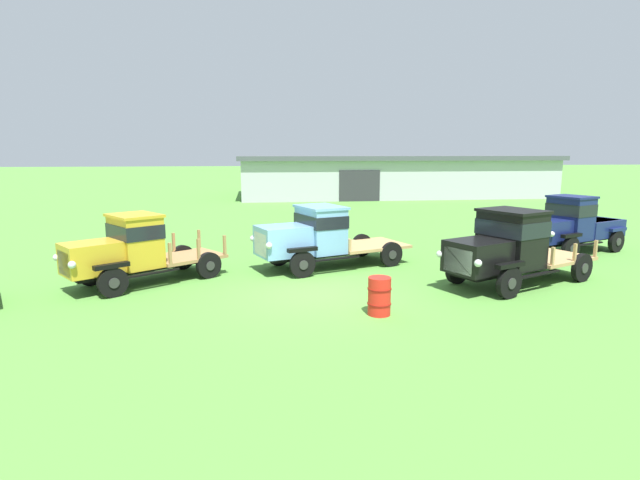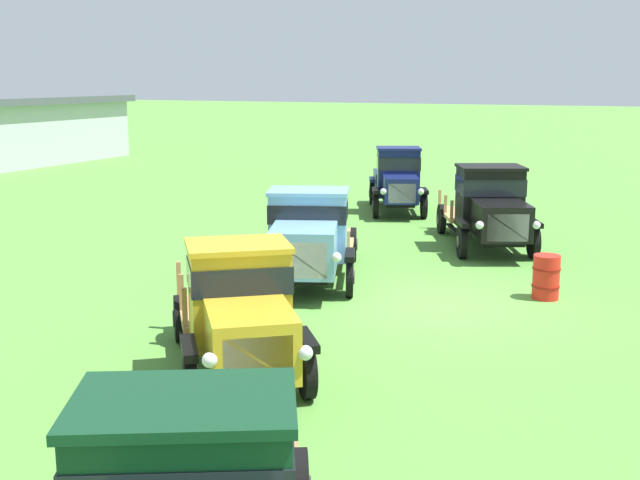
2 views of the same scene
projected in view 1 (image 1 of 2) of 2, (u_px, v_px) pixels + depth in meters
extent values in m
plane|color=#518E38|center=(316.00, 294.00, 13.70)|extent=(240.00, 240.00, 0.00)
cube|color=#B2B7BC|center=(392.00, 178.00, 43.73)|extent=(25.99, 9.35, 3.12)
cube|color=#474C51|center=(393.00, 158.00, 43.42)|extent=(26.59, 10.15, 0.36)
cube|color=#2D2D33|center=(360.00, 186.00, 38.69)|extent=(3.20, 0.08, 2.40)
cylinder|color=black|center=(113.00, 282.00, 13.30)|extent=(0.75, 0.61, 0.81)
cylinder|color=#2D2D2D|center=(114.00, 283.00, 13.23)|extent=(0.25, 0.19, 0.28)
cylinder|color=black|center=(91.00, 272.00, 14.46)|extent=(0.75, 0.61, 0.81)
cylinder|color=#2D2D2D|center=(89.00, 271.00, 14.53)|extent=(0.25, 0.19, 0.28)
cylinder|color=black|center=(209.00, 265.00, 15.30)|extent=(0.75, 0.61, 0.81)
cylinder|color=#2D2D2D|center=(211.00, 266.00, 15.23)|extent=(0.25, 0.19, 0.28)
cylinder|color=black|center=(182.00, 257.00, 16.46)|extent=(0.75, 0.61, 0.81)
cylinder|color=#2D2D2D|center=(181.00, 257.00, 16.53)|extent=(0.25, 0.19, 0.28)
cube|color=black|center=(148.00, 266.00, 14.79)|extent=(3.94, 3.22, 0.12)
cube|color=gold|center=(92.00, 258.00, 13.64)|extent=(1.84, 1.78, 0.86)
cube|color=silver|center=(65.00, 263.00, 13.17)|extent=(0.58, 0.76, 0.65)
sphere|color=silver|center=(72.00, 265.00, 12.72)|extent=(0.20, 0.20, 0.20)
sphere|color=silver|center=(57.00, 258.00, 13.59)|extent=(0.20, 0.20, 0.20)
cube|color=black|center=(112.00, 266.00, 13.22)|extent=(0.87, 0.71, 0.12)
cube|color=black|center=(89.00, 257.00, 14.38)|extent=(0.87, 0.71, 0.12)
cube|color=gold|center=(136.00, 242.00, 14.45)|extent=(1.73, 1.81, 1.45)
cube|color=black|center=(135.00, 231.00, 14.39)|extent=(1.79, 1.86, 0.41)
cube|color=gold|center=(134.00, 215.00, 14.31)|extent=(1.86, 1.93, 0.08)
cube|color=black|center=(154.00, 273.00, 14.09)|extent=(1.32, 1.02, 0.05)
cube|color=black|center=(130.00, 264.00, 15.23)|extent=(1.32, 1.02, 0.05)
cube|color=#9E7547|center=(186.00, 257.00, 15.64)|extent=(2.63, 2.54, 0.10)
cube|color=#9E7547|center=(170.00, 253.00, 14.39)|extent=(0.11, 0.11, 0.62)
cube|color=#9E7547|center=(146.00, 246.00, 15.50)|extent=(0.11, 0.11, 0.62)
cube|color=#9E7547|center=(198.00, 249.00, 15.02)|extent=(0.11, 0.11, 0.62)
cube|color=#9E7547|center=(174.00, 242.00, 16.13)|extent=(0.11, 0.11, 0.62)
cube|color=#9E7547|center=(225.00, 245.00, 15.65)|extent=(0.11, 0.11, 0.62)
cube|color=#9E7547|center=(199.00, 239.00, 16.76)|extent=(0.11, 0.11, 0.62)
cylinder|color=black|center=(303.00, 264.00, 15.34)|extent=(0.84, 0.42, 0.84)
cylinder|color=#2D2D2D|center=(304.00, 265.00, 15.27)|extent=(0.29, 0.13, 0.29)
cylinder|color=black|center=(279.00, 254.00, 16.98)|extent=(0.84, 0.42, 0.84)
cylinder|color=#2D2D2D|center=(278.00, 253.00, 17.05)|extent=(0.29, 0.13, 0.29)
cylinder|color=black|center=(391.00, 254.00, 16.85)|extent=(0.84, 0.42, 0.84)
cylinder|color=#2D2D2D|center=(393.00, 255.00, 16.78)|extent=(0.29, 0.13, 0.29)
cylinder|color=black|center=(362.00, 245.00, 18.49)|extent=(0.84, 0.42, 0.84)
cylinder|color=#2D2D2D|center=(360.00, 245.00, 18.57)|extent=(0.29, 0.13, 0.29)
cube|color=black|center=(333.00, 252.00, 16.87)|extent=(4.87, 2.61, 0.12)
cube|color=#70A3D1|center=(283.00, 241.00, 15.95)|extent=(1.92, 1.77, 0.95)
cube|color=silver|center=(261.00, 244.00, 15.61)|extent=(0.41, 0.99, 0.71)
sphere|color=silver|center=(269.00, 246.00, 14.98)|extent=(0.20, 0.20, 0.20)
sphere|color=silver|center=(253.00, 238.00, 16.21)|extent=(0.20, 0.20, 0.20)
cube|color=black|center=(302.00, 250.00, 15.26)|extent=(0.98, 0.52, 0.12)
cube|color=black|center=(279.00, 240.00, 16.90)|extent=(0.98, 0.52, 0.12)
cube|color=#70A3D1|center=(321.00, 230.00, 16.52)|extent=(1.64, 1.94, 1.44)
cube|color=black|center=(321.00, 220.00, 16.46)|extent=(1.70, 1.99, 0.40)
cube|color=#70A3D1|center=(321.00, 207.00, 16.39)|extent=(1.77, 2.05, 0.08)
cube|color=black|center=(337.00, 259.00, 15.91)|extent=(1.56, 0.68, 0.05)
cube|color=black|center=(312.00, 249.00, 17.52)|extent=(1.56, 0.68, 0.05)
cube|color=tan|center=(367.00, 245.00, 17.47)|extent=(3.01, 2.66, 0.10)
cube|color=tan|center=(337.00, 242.00, 16.88)|extent=(0.68, 1.70, 0.44)
cylinder|color=black|center=(509.00, 283.00, 13.17)|extent=(0.85, 0.50, 0.86)
cylinder|color=#2D2D2D|center=(512.00, 284.00, 13.09)|extent=(0.29, 0.15, 0.30)
cylinder|color=black|center=(458.00, 269.00, 14.68)|extent=(0.85, 0.50, 0.86)
cylinder|color=#2D2D2D|center=(455.00, 269.00, 14.76)|extent=(0.29, 0.15, 0.30)
cylinder|color=black|center=(582.00, 268.00, 14.88)|extent=(0.85, 0.50, 0.86)
cylinder|color=#2D2D2D|center=(585.00, 268.00, 14.80)|extent=(0.29, 0.15, 0.30)
cylinder|color=black|center=(529.00, 257.00, 16.39)|extent=(0.85, 0.50, 0.86)
cylinder|color=#2D2D2D|center=(527.00, 256.00, 16.47)|extent=(0.29, 0.15, 0.30)
cube|color=black|center=(519.00, 266.00, 14.72)|extent=(4.73, 2.83, 0.12)
cube|color=black|center=(477.00, 256.00, 13.71)|extent=(1.92, 1.78, 0.88)
cube|color=silver|center=(458.00, 261.00, 13.33)|extent=(0.46, 0.93, 0.66)
sphere|color=silver|center=(478.00, 263.00, 12.75)|extent=(0.20, 0.20, 0.20)
sphere|color=silver|center=(440.00, 254.00, 13.89)|extent=(0.20, 0.20, 0.20)
cube|color=black|center=(510.00, 265.00, 13.09)|extent=(0.98, 0.59, 0.12)
cube|color=black|center=(458.00, 253.00, 14.60)|extent=(0.98, 0.59, 0.12)
cube|color=black|center=(511.00, 239.00, 14.36)|extent=(1.77, 1.95, 1.57)
cube|color=black|center=(512.00, 227.00, 14.30)|extent=(1.83, 2.00, 0.44)
cube|color=black|center=(513.00, 211.00, 14.21)|extent=(1.91, 2.07, 0.08)
cube|color=black|center=(539.00, 274.00, 13.83)|extent=(1.63, 0.83, 0.05)
cube|color=black|center=(488.00, 262.00, 15.31)|extent=(1.63, 0.83, 0.05)
cube|color=tan|center=(548.00, 257.00, 15.42)|extent=(2.90, 2.61, 0.10)
cube|color=tan|center=(553.00, 256.00, 14.09)|extent=(0.11, 0.11, 0.52)
cube|color=tan|center=(502.00, 246.00, 15.53)|extent=(0.11, 0.11, 0.52)
cube|color=tan|center=(575.00, 252.00, 14.64)|extent=(0.11, 0.11, 0.52)
cube|color=tan|center=(524.00, 243.00, 16.08)|extent=(0.11, 0.11, 0.52)
cube|color=tan|center=(596.00, 249.00, 15.19)|extent=(0.11, 0.11, 0.52)
cube|color=tan|center=(545.00, 240.00, 16.63)|extent=(0.11, 0.11, 0.52)
cylinder|color=black|center=(570.00, 248.00, 17.85)|extent=(0.85, 0.48, 0.85)
cylinder|color=#2D2D2D|center=(573.00, 249.00, 17.76)|extent=(0.29, 0.14, 0.30)
cylinder|color=black|center=(533.00, 242.00, 19.18)|extent=(0.85, 0.48, 0.85)
cylinder|color=#2D2D2D|center=(531.00, 241.00, 19.26)|extent=(0.29, 0.14, 0.30)
cylinder|color=black|center=(616.00, 241.00, 19.24)|extent=(0.85, 0.48, 0.85)
cylinder|color=#2D2D2D|center=(619.00, 242.00, 19.16)|extent=(0.29, 0.14, 0.30)
cylinder|color=black|center=(578.00, 236.00, 20.57)|extent=(0.85, 0.48, 0.85)
cylinder|color=#2D2D2D|center=(576.00, 235.00, 20.65)|extent=(0.29, 0.14, 0.30)
cube|color=black|center=(574.00, 240.00, 19.15)|extent=(4.07, 2.33, 0.12)
cube|color=#141E51|center=(549.00, 231.00, 18.32)|extent=(1.64, 1.51, 0.81)
cube|color=silver|center=(537.00, 233.00, 18.02)|extent=(0.38, 0.81, 0.61)
sphere|color=silver|center=(552.00, 234.00, 17.50)|extent=(0.20, 0.20, 0.20)
sphere|color=silver|center=(524.00, 230.00, 18.50)|extent=(0.20, 0.20, 0.20)
cube|color=black|center=(572.00, 235.00, 17.77)|extent=(0.98, 0.55, 0.12)
cube|color=black|center=(534.00, 230.00, 19.09)|extent=(0.98, 0.55, 0.12)
cube|color=#141E51|center=(570.00, 219.00, 18.84)|extent=(1.53, 1.68, 1.57)
cube|color=black|center=(571.00, 209.00, 18.78)|extent=(1.58, 1.73, 0.44)
cube|color=#141E51|center=(572.00, 197.00, 18.70)|extent=(1.65, 1.78, 0.08)
cube|color=black|center=(589.00, 244.00, 18.40)|extent=(1.47, 0.71, 0.05)
cube|color=black|center=(552.00, 238.00, 19.70)|extent=(1.47, 0.71, 0.05)
cube|color=#141E51|center=(593.00, 227.00, 19.68)|extent=(2.38, 2.08, 0.65)
cube|color=black|center=(594.00, 220.00, 19.63)|extent=(2.00, 1.76, 0.06)
cube|color=#141E51|center=(617.00, 229.00, 19.16)|extent=(0.94, 0.54, 0.12)
cube|color=#141E51|center=(579.00, 224.00, 20.49)|extent=(0.94, 0.54, 0.12)
cylinder|color=red|center=(379.00, 296.00, 11.87)|extent=(0.54, 0.54, 0.92)
cylinder|color=maroon|center=(379.00, 289.00, 11.83)|extent=(0.57, 0.57, 0.03)
cylinder|color=maroon|center=(379.00, 303.00, 11.90)|extent=(0.57, 0.57, 0.03)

